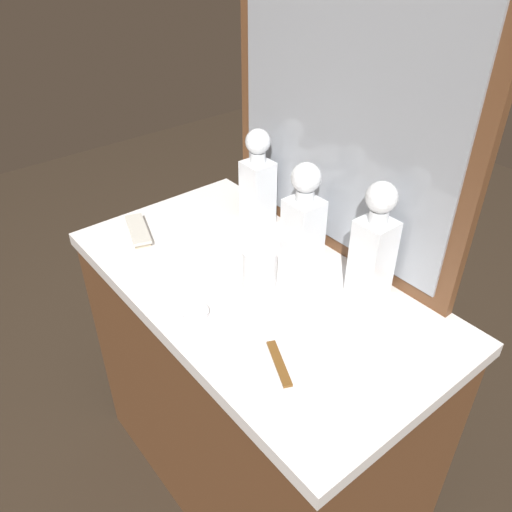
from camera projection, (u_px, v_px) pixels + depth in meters
ground_plane at (256, 471)px, 1.83m from camera, size 6.00×6.00×0.00m
dresser at (256, 390)px, 1.59m from camera, size 1.05×0.58×0.85m
dresser_mirror at (343, 108)px, 1.25m from camera, size 0.78×0.03×0.80m
crystal_decanter_rear at (258, 187)px, 1.52m from camera, size 0.08×0.08×0.29m
crystal_decanter_far_left at (373, 251)px, 1.24m from camera, size 0.08×0.08×0.31m
crystal_decanter_right at (303, 221)px, 1.37m from camera, size 0.09×0.09×0.28m
crystal_tumbler_right at (259, 270)px, 1.30m from camera, size 0.09×0.09×0.11m
silver_brush_front at (138, 231)px, 1.52m from camera, size 0.17×0.10×0.02m
porcelain_dish at (196, 313)px, 1.24m from camera, size 0.06×0.06×0.01m
tortoiseshell_comb at (279, 363)px, 1.11m from camera, size 0.13×0.07×0.01m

